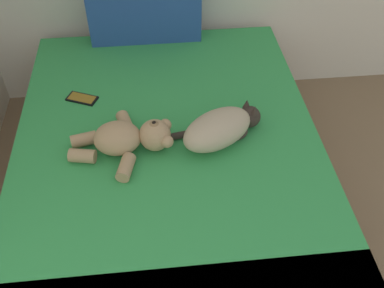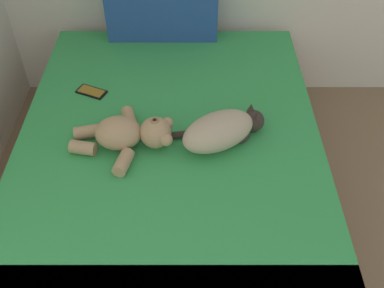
% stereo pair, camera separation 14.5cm
% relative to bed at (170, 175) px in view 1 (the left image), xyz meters
% --- Properties ---
extents(bed, '(1.43, 1.91, 0.49)m').
position_rel_bed_xyz_m(bed, '(0.00, 0.00, 0.00)').
color(bed, olive).
rests_on(bed, ground_plane).
extents(patterned_cushion, '(0.62, 0.14, 0.42)m').
position_rel_bed_xyz_m(patterned_cushion, '(-0.07, 0.86, 0.46)').
color(patterned_cushion, '#264C99').
rests_on(patterned_cushion, bed).
extents(cat, '(0.44, 0.34, 0.15)m').
position_rel_bed_xyz_m(cat, '(0.23, -0.03, 0.32)').
color(cat, tan).
rests_on(cat, bed).
extents(teddy_bear, '(0.45, 0.41, 0.15)m').
position_rel_bed_xyz_m(teddy_bear, '(-0.17, -0.05, 0.31)').
color(teddy_bear, tan).
rests_on(teddy_bear, bed).
extents(cell_phone, '(0.16, 0.13, 0.01)m').
position_rel_bed_xyz_m(cell_phone, '(-0.40, 0.33, 0.25)').
color(cell_phone, black).
rests_on(cell_phone, bed).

